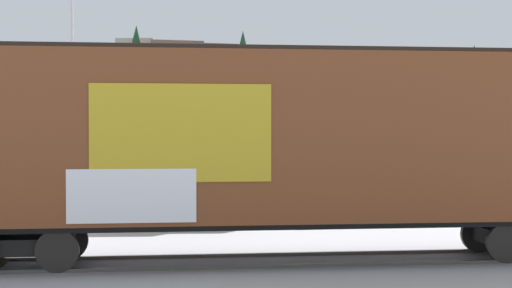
{
  "coord_description": "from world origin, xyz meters",
  "views": [
    {
      "loc": [
        -2.22,
        -15.82,
        3.01
      ],
      "look_at": [
        -0.16,
        1.52,
        2.67
      ],
      "focal_mm": 49.18,
      "sensor_mm": 36.0,
      "label": 1
    }
  ],
  "objects": [
    {
      "name": "ground_plane",
      "position": [
        0.0,
        0.0,
        0.0
      ],
      "size": [
        260.0,
        260.0,
        0.0
      ],
      "primitive_type": "plane",
      "color": "#B2B5BC"
    },
    {
      "name": "track",
      "position": [
        0.55,
        -0.0,
        0.04
      ],
      "size": [
        60.01,
        3.06,
        0.08
      ],
      "color": "#4C4742",
      "rests_on": "ground_plane"
    },
    {
      "name": "freight_car",
      "position": [
        0.31,
        -0.0,
        2.8
      ],
      "size": [
        16.86,
        3.08,
        4.94
      ],
      "color": "brown",
      "rests_on": "ground_plane"
    },
    {
      "name": "flagpole",
      "position": [
        -6.26,
        10.8,
        6.55
      ],
      "size": [
        1.48,
        0.98,
        10.03
      ],
      "color": "silver",
      "rests_on": "ground_plane"
    },
    {
      "name": "hillside",
      "position": [
        -0.02,
        78.46,
        5.16
      ],
      "size": [
        130.17,
        42.97,
        15.17
      ],
      "color": "slate",
      "rests_on": "ground_plane"
    },
    {
      "name": "parked_car_green",
      "position": [
        -2.27,
        6.38,
        0.86
      ],
      "size": [
        4.63,
        2.08,
        1.73
      ],
      "color": "#1E5933",
      "rests_on": "ground_plane"
    },
    {
      "name": "parked_car_white",
      "position": [
        3.74,
        7.07,
        0.81
      ],
      "size": [
        4.23,
        2.15,
        1.59
      ],
      "color": "silver",
      "rests_on": "ground_plane"
    }
  ]
}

